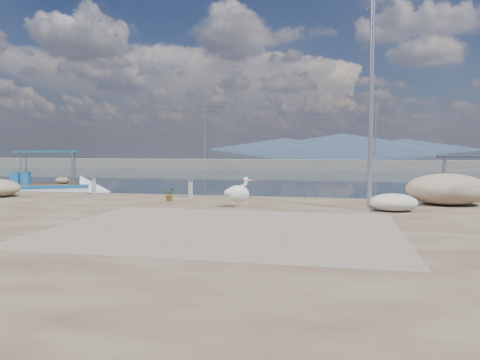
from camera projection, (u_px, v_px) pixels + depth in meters
name	position (u px, v px, depth m)	size (l,w,h in m)	color
ground	(216.00, 227.00, 15.43)	(1400.00, 1400.00, 0.00)	#162635
quay	(142.00, 264.00, 9.56)	(44.00, 22.00, 0.50)	#4E3621
quay_patch	(224.00, 228.00, 12.27)	(9.00, 7.00, 0.01)	gray
breakwater	(304.00, 165.00, 54.44)	(120.00, 2.20, 7.50)	gray
mountains	(339.00, 142.00, 648.46)	(370.00, 280.00, 22.00)	#28384C
boat_left	(48.00, 191.00, 25.99)	(6.16, 4.37, 2.85)	white
boat_right	(471.00, 202.00, 20.83)	(5.66, 2.53, 2.63)	white
pelican	(238.00, 193.00, 16.58)	(1.13, 0.76, 1.08)	tan
lamp_post	(371.00, 112.00, 15.58)	(0.44, 0.96, 7.00)	gray
bollard_near	(190.00, 188.00, 19.86)	(0.26, 0.26, 0.78)	gray
bollard_far	(94.00, 185.00, 21.29)	(0.26, 0.26, 0.79)	gray
potted_plant	(170.00, 195.00, 18.50)	(0.46, 0.40, 0.52)	#33722D
net_pile_c	(447.00, 189.00, 17.26)	(2.97, 2.12, 1.17)	#C3AA91
net_pile_d	(393.00, 202.00, 15.58)	(1.58, 1.18, 0.59)	silver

